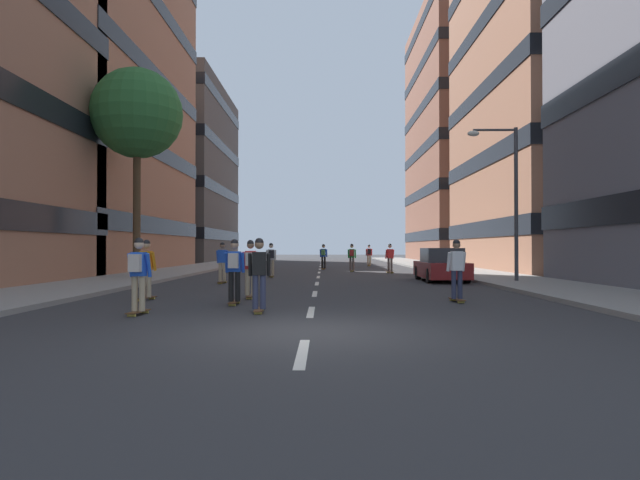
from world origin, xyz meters
TOP-DOWN VIEW (x-y plane):
  - ground_plane at (0.00, 25.63)m, footprint 153.79×153.79m
  - sidewalk_left at (-8.85, 28.84)m, footprint 3.97×70.49m
  - sidewalk_right at (8.85, 28.84)m, footprint 3.97×70.49m
  - lane_markings at (0.00, 25.50)m, footprint 0.16×57.20m
  - building_left_mid at (-19.11, 26.16)m, footprint 16.66×20.06m
  - building_left_far at (-19.11, 49.25)m, footprint 16.66×19.63m
  - building_right_mid at (19.11, 26.16)m, footprint 16.66×17.82m
  - building_right_far at (19.11, 49.25)m, footprint 16.66×20.63m
  - parked_car_near at (5.67, 14.64)m, footprint 1.82×4.40m
  - street_tree_near at (-8.85, 16.14)m, footprint 4.38×4.38m
  - streetlamp_right at (8.09, 12.82)m, footprint 2.13×0.30m
  - skater_0 at (0.25, 27.71)m, footprint 0.56×0.92m
  - skater_1 at (4.01, 34.29)m, footprint 0.53×0.90m
  - skater_2 at (-2.11, 4.53)m, footprint 0.53×0.90m
  - skater_3 at (2.07, 24.31)m, footprint 0.56×0.92m
  - skater_4 at (-3.95, 2.35)m, footprint 0.55×0.92m
  - skater_5 at (-1.23, 2.82)m, footprint 0.54×0.91m
  - skater_6 at (4.27, 22.34)m, footprint 0.57×0.92m
  - skater_7 at (-4.90, 5.73)m, footprint 0.57×0.92m
  - skater_8 at (-4.06, 13.04)m, footprint 0.55×0.92m
  - skater_9 at (-2.44, 17.82)m, footprint 0.56×0.92m
  - skater_10 at (-1.92, 6.34)m, footprint 0.54×0.91m
  - skater_11 at (4.08, 5.34)m, footprint 0.55×0.92m

SIDE VIEW (x-z plane):
  - ground_plane at x=0.00m, z-range 0.00..0.00m
  - lane_markings at x=0.00m, z-range 0.00..0.01m
  - sidewalk_left at x=-8.85m, z-range 0.00..0.14m
  - sidewalk_right at x=8.85m, z-range 0.00..0.14m
  - parked_car_near at x=5.67m, z-range -0.06..1.46m
  - skater_5 at x=-1.23m, z-range 0.10..1.87m
  - skater_6 at x=4.27m, z-range 0.10..1.87m
  - skater_8 at x=-4.06m, z-range 0.10..1.87m
  - skater_11 at x=4.08m, z-range 0.10..1.87m
  - skater_0 at x=0.25m, z-range 0.13..1.90m
  - skater_1 at x=4.01m, z-range 0.13..1.90m
  - skater_2 at x=-2.11m, z-range 0.13..1.90m
  - skater_3 at x=2.07m, z-range 0.13..1.90m
  - skater_4 at x=-3.95m, z-range 0.13..1.90m
  - skater_7 at x=-4.90m, z-range 0.13..1.90m
  - skater_9 at x=-2.44m, z-range 0.13..1.90m
  - skater_10 at x=-1.92m, z-range 0.13..1.90m
  - streetlamp_right at x=8.09m, z-range 0.89..7.39m
  - street_tree_near at x=-8.85m, z-range 2.99..13.16m
  - building_left_far at x=-19.11m, z-range 0.09..19.33m
  - building_right_mid at x=19.11m, z-range 0.09..27.63m
  - building_right_far at x=19.11m, z-range 0.09..27.80m
  - building_left_mid at x=-19.11m, z-range 0.09..34.91m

